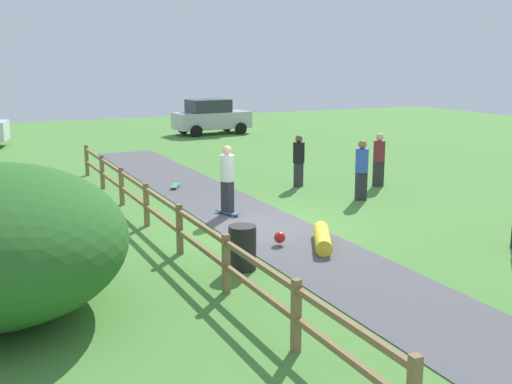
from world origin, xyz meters
TOP-DOWN VIEW (x-y plane):
  - ground_plane at (0.00, 0.00)m, footprint 60.00×60.00m
  - asphalt_path at (0.00, 0.00)m, footprint 2.40×28.00m
  - wooden_fence at (-2.60, 0.00)m, footprint 0.12×18.12m
  - trash_bin at (-1.80, -2.80)m, footprint 0.56×0.56m
  - skater_riding at (-0.34, 1.39)m, footprint 0.48×0.82m
  - skater_fallen at (0.39, -2.15)m, footprint 1.53×1.64m
  - skateboard_loose at (-0.46, 5.44)m, footprint 0.55×0.80m
  - bystander_black at (3.29, 3.95)m, footprint 0.53×0.53m
  - bystander_blue at (3.98, 1.40)m, footprint 0.48×0.48m
  - bystander_maroon at (5.70, 2.87)m, footprint 0.38×0.38m
  - parked_car_silver at (6.08, 18.78)m, footprint 4.30×2.21m

SIDE VIEW (x-z plane):
  - ground_plane at x=0.00m, z-range 0.00..0.00m
  - asphalt_path at x=0.00m, z-range 0.00..0.02m
  - skateboard_loose at x=-0.46m, z-range 0.05..0.13m
  - skater_fallen at x=0.39m, z-range 0.02..0.38m
  - trash_bin at x=-1.80m, z-range 0.00..0.90m
  - wooden_fence at x=-2.60m, z-range 0.12..1.22m
  - bystander_black at x=3.29m, z-range 0.09..1.79m
  - parked_car_silver at x=6.08m, z-range 0.00..1.92m
  - bystander_maroon at x=5.70m, z-range 0.09..1.85m
  - bystander_blue at x=3.98m, z-range 0.10..1.90m
  - skater_riding at x=-0.34m, z-range 0.13..2.01m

